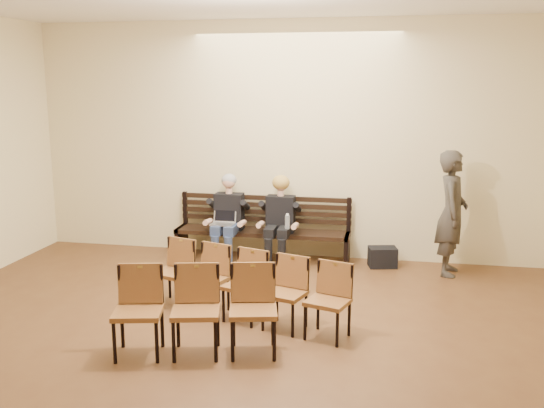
# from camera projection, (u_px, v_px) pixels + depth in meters

# --- Properties ---
(room_walls) EXTENTS (8.02, 10.01, 3.51)m
(room_walls) POSITION_uv_depth(u_px,v_px,m) (213.00, 92.00, 4.75)
(room_walls) COLOR beige
(room_walls) RESTS_ON ground
(bench) EXTENTS (2.60, 0.90, 0.45)m
(bench) POSITION_uv_depth(u_px,v_px,m) (262.00, 245.00, 9.01)
(bench) COLOR black
(bench) RESTS_ON ground
(seated_man) EXTENTS (0.51, 0.71, 1.23)m
(seated_man) POSITION_uv_depth(u_px,v_px,m) (228.00, 220.00, 8.91)
(seated_man) COLOR black
(seated_man) RESTS_ON ground
(seated_woman) EXTENTS (0.50, 0.70, 1.17)m
(seated_woman) POSITION_uv_depth(u_px,v_px,m) (279.00, 224.00, 8.77)
(seated_woman) COLOR black
(seated_woman) RESTS_ON ground
(laptop) EXTENTS (0.39, 0.34, 0.24)m
(laptop) POSITION_uv_depth(u_px,v_px,m) (223.00, 225.00, 8.76)
(laptop) COLOR silver
(laptop) RESTS_ON bench
(water_bottle) EXTENTS (0.07, 0.07, 0.22)m
(water_bottle) POSITION_uv_depth(u_px,v_px,m) (287.00, 230.00, 8.53)
(water_bottle) COLOR silver
(water_bottle) RESTS_ON bench
(bag) EXTENTS (0.44, 0.34, 0.29)m
(bag) POSITION_uv_depth(u_px,v_px,m) (383.00, 257.00, 8.67)
(bag) COLOR black
(bag) RESTS_ON ground
(passerby) EXTENTS (0.56, 0.77, 1.97)m
(passerby) POSITION_uv_depth(u_px,v_px,m) (452.00, 204.00, 8.19)
(passerby) COLOR #36322C
(passerby) RESTS_ON ground
(chair_row_front) EXTENTS (2.42, 1.14, 0.78)m
(chair_row_front) POSITION_uv_depth(u_px,v_px,m) (245.00, 286.00, 6.69)
(chair_row_front) COLOR brown
(chair_row_front) RESTS_ON ground
(chair_row_back) EXTENTS (1.63, 0.82, 0.87)m
(chair_row_back) POSITION_uv_depth(u_px,v_px,m) (196.00, 312.00, 5.84)
(chair_row_back) COLOR brown
(chair_row_back) RESTS_ON ground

